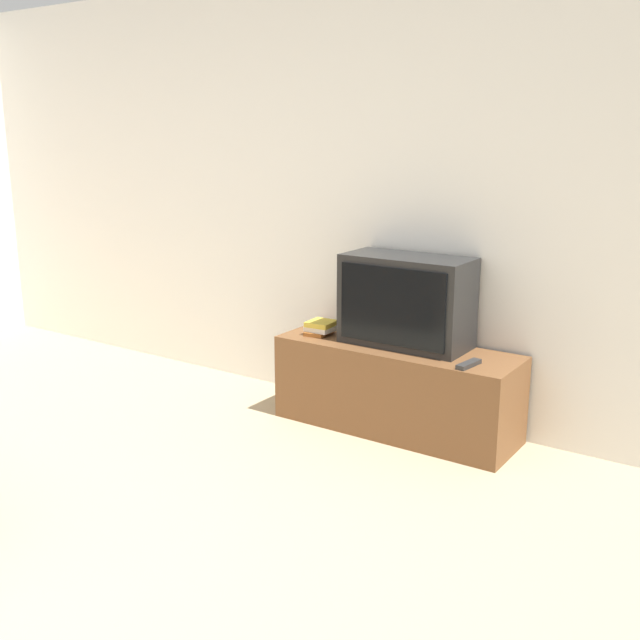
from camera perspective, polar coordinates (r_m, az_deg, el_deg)
wall_back at (r=4.80m, az=-1.67°, el=9.65°), size 9.00×0.06×2.60m
tv_stand at (r=4.33m, az=5.81°, el=-5.18°), size 1.40×0.46×0.50m
television at (r=4.22m, az=6.60°, el=1.45°), size 0.72×0.35×0.51m
book_stack at (r=4.46m, az=0.05°, el=-0.57°), size 0.16×0.18×0.08m
remote_on_stand at (r=3.94m, az=11.26°, el=-3.32°), size 0.07×0.18×0.02m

